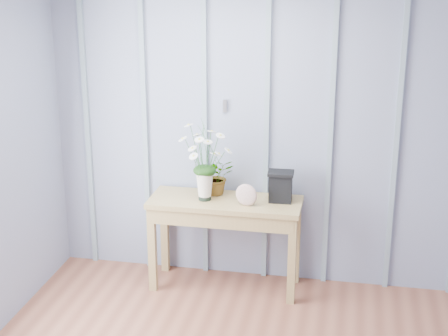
% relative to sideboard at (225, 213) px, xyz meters
% --- Properties ---
extents(room_shell, '(4.00, 4.50, 2.50)m').
position_rel_sideboard_xyz_m(room_shell, '(0.53, -1.08, 1.35)').
color(room_shell, '#858EAB').
rests_on(room_shell, ground).
extents(sideboard, '(1.20, 0.45, 0.75)m').
position_rel_sideboard_xyz_m(sideboard, '(0.00, 0.00, 0.00)').
color(sideboard, '#997F4A').
rests_on(sideboard, ground).
extents(daisy_vase, '(0.44, 0.33, 0.62)m').
position_rel_sideboard_xyz_m(daisy_vase, '(-0.16, -0.03, 0.50)').
color(daisy_vase, black).
rests_on(daisy_vase, sideboard).
extents(spider_plant, '(0.34, 0.32, 0.30)m').
position_rel_sideboard_xyz_m(spider_plant, '(-0.09, 0.12, 0.26)').
color(spider_plant, '#11350E').
rests_on(spider_plant, sideboard).
extents(felt_disc_vessel, '(0.18, 0.09, 0.17)m').
position_rel_sideboard_xyz_m(felt_disc_vessel, '(0.18, -0.09, 0.20)').
color(felt_disc_vessel, '#8E4B51').
rests_on(felt_disc_vessel, sideboard).
extents(carved_box, '(0.20, 0.16, 0.24)m').
position_rel_sideboard_xyz_m(carved_box, '(0.43, 0.06, 0.24)').
color(carved_box, black).
rests_on(carved_box, sideboard).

